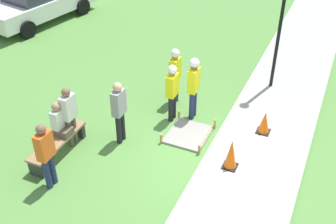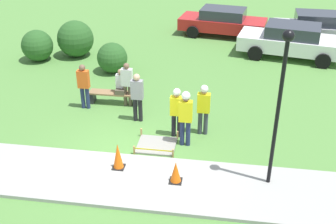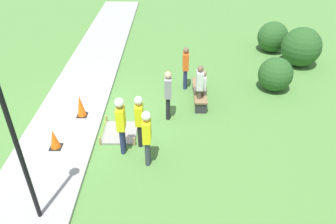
% 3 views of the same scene
% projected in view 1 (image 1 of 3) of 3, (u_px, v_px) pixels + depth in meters
% --- Properties ---
extents(ground_plane, '(60.00, 60.00, 0.00)m').
position_uv_depth(ground_plane, '(203.00, 161.00, 10.22)').
color(ground_plane, '#51843D').
extents(sidewalk, '(28.00, 2.30, 0.10)m').
position_uv_depth(sidewalk, '(249.00, 172.00, 9.80)').
color(sidewalk, '#9E9E99').
rests_on(sidewalk, ground_plane).
extents(wet_concrete_patch, '(1.21, 1.09, 0.28)m').
position_uv_depth(wet_concrete_patch, '(189.00, 134.00, 11.03)').
color(wet_concrete_patch, gray).
rests_on(wet_concrete_patch, ground_plane).
extents(traffic_cone_near_patch, '(0.34, 0.34, 0.77)m').
position_uv_depth(traffic_cone_near_patch, '(231.00, 154.00, 9.68)').
color(traffic_cone_near_patch, black).
rests_on(traffic_cone_near_patch, sidewalk).
extents(traffic_cone_far_patch, '(0.34, 0.34, 0.61)m').
position_uv_depth(traffic_cone_far_patch, '(264.00, 122.00, 10.85)').
color(traffic_cone_far_patch, black).
rests_on(traffic_cone_far_patch, sidewalk).
extents(park_bench, '(1.83, 0.44, 0.46)m').
position_uv_depth(park_bench, '(58.00, 144.00, 10.23)').
color(park_bench, '#2D2D33').
rests_on(park_bench, ground_plane).
extents(person_seated_on_bench, '(0.36, 0.44, 0.89)m').
position_uv_depth(person_seated_on_bench, '(60.00, 122.00, 10.17)').
color(person_seated_on_bench, brown).
rests_on(person_seated_on_bench, park_bench).
extents(worker_supervisor, '(0.40, 0.24, 1.67)m').
position_uv_depth(worker_supervisor, '(172.00, 88.00, 11.12)').
color(worker_supervisor, black).
rests_on(worker_supervisor, ground_plane).
extents(worker_assistant, '(0.40, 0.26, 1.81)m').
position_uv_depth(worker_assistant, '(194.00, 83.00, 11.15)').
color(worker_assistant, navy).
rests_on(worker_assistant, ground_plane).
extents(worker_trainee, '(0.40, 0.25, 1.71)m').
position_uv_depth(worker_trainee, '(175.00, 72.00, 11.81)').
color(worker_trainee, '#383D47').
rests_on(worker_trainee, ground_plane).
extents(bystander_in_orange_shirt, '(0.40, 0.22, 1.67)m').
position_uv_depth(bystander_in_orange_shirt, '(46.00, 152.00, 9.01)').
color(bystander_in_orange_shirt, navy).
rests_on(bystander_in_orange_shirt, ground_plane).
extents(bystander_in_gray_shirt, '(0.40, 0.22, 1.64)m').
position_uv_depth(bystander_in_gray_shirt, '(69.00, 113.00, 10.26)').
color(bystander_in_gray_shirt, brown).
rests_on(bystander_in_gray_shirt, ground_plane).
extents(bystander_in_white_shirt, '(0.40, 0.23, 1.72)m').
position_uv_depth(bystander_in_white_shirt, '(119.00, 109.00, 10.33)').
color(bystander_in_white_shirt, black).
rests_on(bystander_in_white_shirt, ground_plane).
extents(lamppost_near, '(0.28, 0.28, 4.17)m').
position_uv_depth(lamppost_near, '(284.00, 0.00, 11.45)').
color(lamppost_near, black).
rests_on(lamppost_near, sidewalk).
extents(parked_car_white, '(5.02, 2.77, 1.54)m').
position_uv_depth(parked_car_white, '(39.00, 1.00, 17.11)').
color(parked_car_white, white).
rests_on(parked_car_white, ground_plane).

